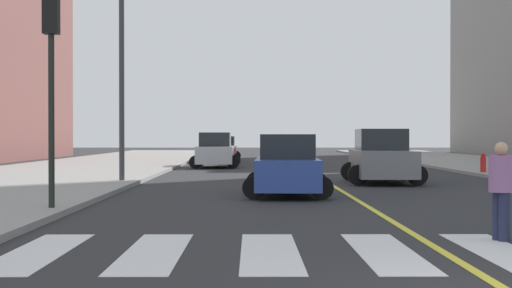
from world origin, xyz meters
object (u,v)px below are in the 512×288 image
Objects in this scene: traffic_light_far_corner at (51,56)px; car_white_nearest at (224,148)px; car_red_second at (223,151)px; car_silver_fifth at (215,151)px; pedestrian_crossing at (501,187)px; fire_hydrant at (483,163)px; car_blue_third at (287,167)px; street_lamp at (122,60)px; car_gray_fourth at (382,158)px.

car_white_nearest is at bearing 86.47° from traffic_light_far_corner.
car_red_second is 33.36m from traffic_light_far_corner.
car_silver_fifth reaches higher than pedestrian_crossing.
pedestrian_crossing is (6.44, -45.12, 0.09)m from car_white_nearest.
traffic_light_far_corner reaches higher than fire_hydrant.
car_blue_third reaches higher than fire_hydrant.
car_silver_fifth reaches higher than fire_hydrant.
car_red_second is 23.20m from street_lamp.
car_red_second is at bearing 127.45° from fire_hydrant.
car_red_second is 0.51× the size of street_lamp.
fire_hydrant is (12.87, -24.11, -0.27)m from car_white_nearest.
car_blue_third is (3.23, -35.65, 0.03)m from car_white_nearest.
pedestrian_crossing reaches higher than fire_hydrant.
car_blue_third is at bearing -80.73° from car_silver_fifth.
street_lamp is at bearing -97.67° from car_white_nearest.
car_white_nearest is 15.60m from car_silver_fifth.
car_blue_third is 0.93× the size of car_silver_fifth.
car_gray_fourth reaches higher than car_blue_third.
street_lamp reaches higher than car_gray_fourth.
traffic_light_far_corner is at bearing -95.56° from car_silver_fifth.
street_lamp is at bearing 91.27° from traffic_light_far_corner.
car_red_second is at bearing -91.12° from car_white_nearest.
fire_hydrant is at bearing -134.31° from car_gray_fourth.
car_blue_third is 7.30m from car_gray_fourth.
traffic_light_far_corner is at bearing -96.02° from car_white_nearest.
pedestrian_crossing is at bearing -26.42° from traffic_light_far_corner.
street_lamp is (-9.93, -0.71, 3.71)m from car_gray_fourth.
fire_hydrant is at bearing -53.61° from car_red_second.
car_gray_fourth is at bearing 48.96° from traffic_light_far_corner.
car_silver_fifth is 0.90× the size of traffic_light_far_corner.
car_gray_fourth is 2.78× the size of pedestrian_crossing.
street_lamp is (-2.80, -14.64, 3.74)m from car_silver_fifth.
car_red_second reaches higher than pedestrian_crossing.
car_gray_fourth is 15.61m from pedestrian_crossing.
car_blue_third is 4.77× the size of fire_hydrant.
car_silver_fifth reaches higher than car_blue_third.
car_white_nearest is at bearing 84.82° from street_lamp.
traffic_light_far_corner is (-5.74, -5.02, 2.80)m from car_blue_third.
car_blue_third is (3.05, -28.10, 0.06)m from car_red_second.
car_gray_fourth is (3.96, 6.13, 0.11)m from car_blue_third.
traffic_light_far_corner is (-2.51, -40.67, 2.83)m from car_white_nearest.
fire_hydrant is at bearing 47.10° from traffic_light_far_corner.
car_silver_fifth is at bearing 79.15° from street_lamp.
car_white_nearest reaches higher than car_red_second.
street_lamp is (-0.23, 10.43, 1.02)m from traffic_light_far_corner.
car_gray_fourth is 15.64m from car_silver_fifth.
car_silver_fifth is 30.20m from pedestrian_crossing.
car_white_nearest is at bearing 118.10° from fire_hydrant.
car_white_nearest is 4.64× the size of fire_hydrant.
fire_hydrant is (12.69, -16.57, -0.23)m from car_red_second.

